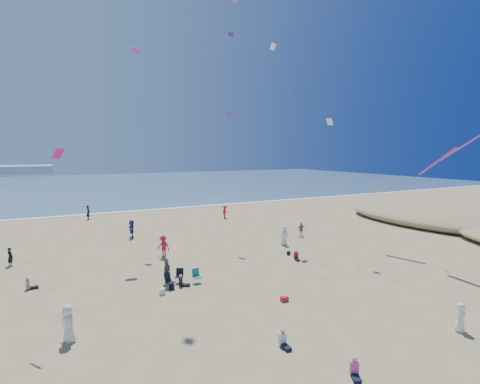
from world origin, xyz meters
TOP-DOWN VIEW (x-y plane):
  - ground at (0.00, 0.00)m, footprint 220.00×220.00m
  - ocean at (0.00, 95.00)m, footprint 220.00×100.00m
  - surf_line at (0.00, 45.00)m, footprint 220.00×1.20m
  - standing_flyers at (2.71, 15.73)m, footprint 27.91×51.17m
  - seated_group at (0.22, 7.51)m, footprint 20.80×18.11m
  - chair_cluster at (-0.83, 11.16)m, footprint 2.73×1.61m
  - white_tote at (-2.55, 10.09)m, footprint 0.35×0.20m
  - black_backpack at (-1.77, 10.64)m, footprint 0.30×0.22m
  - cooler at (3.77, 5.51)m, footprint 0.45×0.30m
  - navy_bag at (10.02, 13.90)m, footprint 0.28×0.18m
  - kites_aloft at (9.69, 12.77)m, footprint 39.00×42.26m

SIDE VIEW (x-z plane):
  - ground at x=0.00m, z-range 0.00..0.00m
  - ocean at x=0.00m, z-range 0.00..0.06m
  - surf_line at x=0.00m, z-range 0.00..0.08m
  - cooler at x=3.77m, z-range 0.00..0.30m
  - navy_bag at x=10.02m, z-range 0.00..0.34m
  - black_backpack at x=-1.77m, z-range 0.00..0.38m
  - white_tote at x=-2.55m, z-range 0.00..0.40m
  - seated_group at x=0.22m, z-range 0.00..0.84m
  - chair_cluster at x=-0.83m, z-range 0.00..1.00m
  - standing_flyers at x=2.71m, z-range -0.05..1.87m
  - kites_aloft at x=9.69m, z-range 0.10..28.46m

